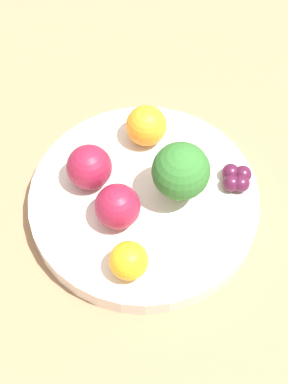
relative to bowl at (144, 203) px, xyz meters
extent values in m
plane|color=gray|center=(0.00, 0.00, -0.03)|extent=(6.00, 6.00, 0.00)
cube|color=#936D4C|center=(0.00, 0.00, -0.02)|extent=(1.20, 1.20, 0.02)
cylinder|color=silver|center=(0.00, 0.00, 0.00)|extent=(0.26, 0.26, 0.03)
cylinder|color=#99C17A|center=(-0.02, -0.03, 0.02)|extent=(0.02, 0.02, 0.02)
sphere|color=#2D6B28|center=(-0.02, -0.03, 0.06)|extent=(0.06, 0.06, 0.06)
sphere|color=maroon|center=(-0.01, 0.04, 0.04)|extent=(0.05, 0.05, 0.05)
sphere|color=maroon|center=(0.05, 0.04, 0.04)|extent=(0.05, 0.05, 0.05)
sphere|color=orange|center=(0.07, -0.05, 0.04)|extent=(0.05, 0.05, 0.05)
sphere|color=orange|center=(-0.06, 0.06, 0.03)|extent=(0.04, 0.04, 0.04)
sphere|color=#47142D|center=(-0.03, -0.09, 0.02)|extent=(0.02, 0.02, 0.02)
sphere|color=#47142D|center=(-0.04, -0.09, 0.02)|extent=(0.02, 0.02, 0.02)
sphere|color=#47142D|center=(-0.05, -0.09, 0.02)|extent=(0.02, 0.02, 0.02)
sphere|color=#47142D|center=(-0.04, -0.10, 0.02)|extent=(0.02, 0.02, 0.02)
camera|label=1|loc=(-0.31, 0.21, 0.62)|focal=60.00mm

